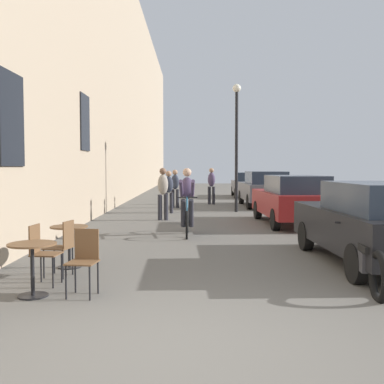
# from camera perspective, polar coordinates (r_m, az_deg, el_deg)

# --- Properties ---
(ground_plane) EXTENTS (88.00, 88.00, 0.00)m
(ground_plane) POSITION_cam_1_polar(r_m,az_deg,el_deg) (4.60, -0.87, -19.03)
(ground_plane) COLOR #5B5954
(building_facade_left) EXTENTS (0.54, 68.00, 12.02)m
(building_facade_left) POSITION_cam_1_polar(r_m,az_deg,el_deg) (19.08, -10.95, 16.03)
(building_facade_left) COLOR tan
(building_facade_left) RESTS_ON ground_plane
(cafe_table_near) EXTENTS (0.64, 0.64, 0.72)m
(cafe_table_near) POSITION_cam_1_polar(r_m,az_deg,el_deg) (6.51, -19.18, -7.78)
(cafe_table_near) COLOR black
(cafe_table_near) RESTS_ON ground_plane
(cafe_chair_near_toward_street) EXTENTS (0.42, 0.42, 0.89)m
(cafe_chair_near_toward_street) POSITION_cam_1_polar(r_m,az_deg,el_deg) (7.10, -18.15, -6.91)
(cafe_chair_near_toward_street) COLOR black
(cafe_chair_near_toward_street) RESTS_ON ground_plane
(cafe_chair_near_toward_wall) EXTENTS (0.43, 0.43, 0.89)m
(cafe_chair_near_toward_wall) POSITION_cam_1_polar(r_m,az_deg,el_deg) (6.40, -13.20, -7.92)
(cafe_chair_near_toward_wall) COLOR black
(cafe_chair_near_toward_wall) RESTS_ON ground_plane
(cafe_table_mid) EXTENTS (0.64, 0.64, 0.72)m
(cafe_table_mid) POSITION_cam_1_polar(r_m,az_deg,el_deg) (8.18, -14.96, -5.51)
(cafe_table_mid) COLOR black
(cafe_table_mid) RESTS_ON ground_plane
(cafe_chair_mid_toward_street) EXTENTS (0.45, 0.45, 0.89)m
(cafe_chair_mid_toward_street) POSITION_cam_1_polar(r_m,az_deg,el_deg) (7.53, -15.73, -6.30)
(cafe_chair_mid_toward_street) COLOR black
(cafe_chair_mid_toward_street) RESTS_ON ground_plane
(cyclist_on_bicycle) EXTENTS (0.52, 1.76, 1.74)m
(cyclist_on_bicycle) POSITION_cam_1_polar(r_m,az_deg,el_deg) (11.65, -0.48, -1.42)
(cyclist_on_bicycle) COLOR black
(cyclist_on_bicycle) RESTS_ON ground_plane
(pedestrian_near) EXTENTS (0.37, 0.28, 1.71)m
(pedestrian_near) POSITION_cam_1_polar(r_m,az_deg,el_deg) (14.89, -3.51, 0.16)
(pedestrian_near) COLOR #26262D
(pedestrian_near) RESTS_ON ground_plane
(pedestrian_mid) EXTENTS (0.35, 0.25, 1.60)m
(pedestrian_mid) POSITION_cam_1_polar(r_m,az_deg,el_deg) (17.17, -2.79, 0.33)
(pedestrian_mid) COLOR #26262D
(pedestrian_mid) RESTS_ON ground_plane
(pedestrian_far) EXTENTS (0.38, 0.30, 1.62)m
(pedestrian_far) POSITION_cam_1_polar(r_m,az_deg,el_deg) (19.41, -1.99, 0.71)
(pedestrian_far) COLOR #26262D
(pedestrian_far) RESTS_ON ground_plane
(pedestrian_furthest) EXTENTS (0.37, 0.28, 1.69)m
(pedestrian_furthest) POSITION_cam_1_polar(r_m,az_deg,el_deg) (21.21, 2.59, 1.02)
(pedestrian_furthest) COLOR #26262D
(pedestrian_furthest) RESTS_ON ground_plane
(street_lamp) EXTENTS (0.32, 0.32, 4.90)m
(street_lamp) POSITION_cam_1_polar(r_m,az_deg,el_deg) (17.71, 5.73, 7.57)
(street_lamp) COLOR black
(street_lamp) RESTS_ON ground_plane
(parked_car_nearest) EXTENTS (1.85, 4.19, 1.47)m
(parked_car_nearest) POSITION_cam_1_polar(r_m,az_deg,el_deg) (8.66, 21.90, -3.53)
(parked_car_nearest) COLOR black
(parked_car_nearest) RESTS_ON ground_plane
(parked_car_second) EXTENTS (1.88, 4.23, 1.49)m
(parked_car_second) POSITION_cam_1_polar(r_m,az_deg,el_deg) (14.07, 12.59, -0.87)
(parked_car_second) COLOR maroon
(parked_car_second) RESTS_ON ground_plane
(parked_car_third) EXTENTS (1.87, 4.37, 1.55)m
(parked_car_third) POSITION_cam_1_polar(r_m,az_deg,el_deg) (20.21, 9.15, 0.45)
(parked_car_third) COLOR #595960
(parked_car_third) RESTS_ON ground_plane
(parked_car_fourth) EXTENTS (1.78, 4.05, 1.43)m
(parked_car_fourth) POSITION_cam_1_polar(r_m,az_deg,el_deg) (26.47, 7.13, 0.96)
(parked_car_fourth) COLOR #595960
(parked_car_fourth) RESTS_ON ground_plane
(parked_motorcycle) EXTENTS (0.62, 2.14, 0.92)m
(parked_motorcycle) POSITION_cam_1_polar(r_m,az_deg,el_deg) (7.16, 20.90, -7.77)
(parked_motorcycle) COLOR black
(parked_motorcycle) RESTS_ON ground_plane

